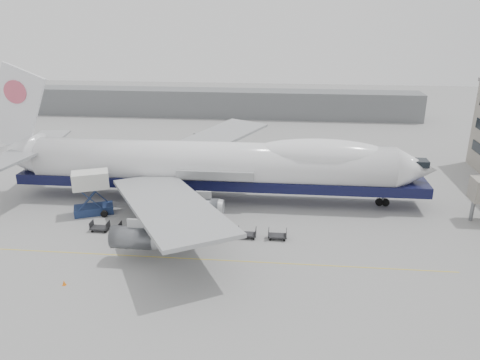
# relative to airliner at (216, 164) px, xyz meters

# --- Properties ---
(ground) EXTENTS (260.00, 260.00, 0.00)m
(ground) POSITION_rel_airliner_xyz_m (-0.64, -12.00, -5.62)
(ground) COLOR gray
(ground) RESTS_ON ground
(apron_line) EXTENTS (60.00, 0.15, 0.01)m
(apron_line) POSITION_rel_airliner_xyz_m (-0.64, -18.00, -5.62)
(apron_line) COLOR gold
(apron_line) RESTS_ON ground
(hangar) EXTENTS (110.00, 8.00, 7.00)m
(hangar) POSITION_rel_airliner_xyz_m (-10.64, 58.00, -2.12)
(hangar) COLOR slate
(hangar) RESTS_ON ground
(airliner) EXTENTS (67.00, 55.30, 19.98)m
(airliner) POSITION_rel_airliner_xyz_m (0.00, 0.00, 0.00)
(airliner) COLOR white
(airliner) RESTS_ON ground
(catering_truck) EXTENTS (5.80, 4.93, 6.15)m
(catering_truck) POSITION_rel_airliner_xyz_m (-16.38, -6.81, -2.17)
(catering_truck) COLOR navy
(catering_truck) RESTS_ON ground
(traffic_cone) EXTENTS (0.38, 0.38, 0.56)m
(traffic_cone) POSITION_rel_airliner_xyz_m (-12.38, -24.66, -5.36)
(traffic_cone) COLOR orange
(traffic_cone) RESTS_ON ground
(dolly_0) EXTENTS (2.30, 1.35, 1.30)m
(dolly_0) POSITION_rel_airliner_xyz_m (-13.44, -12.07, -5.09)
(dolly_0) COLOR #2D2D30
(dolly_0) RESTS_ON ground
(dolly_1) EXTENTS (2.30, 1.35, 1.30)m
(dolly_1) POSITION_rel_airliner_xyz_m (-9.63, -12.07, -5.09)
(dolly_1) COLOR #2D2D30
(dolly_1) RESTS_ON ground
(dolly_2) EXTENTS (2.30, 1.35, 1.30)m
(dolly_2) POSITION_rel_airliner_xyz_m (-5.82, -12.07, -5.09)
(dolly_2) COLOR #2D2D30
(dolly_2) RESTS_ON ground
(dolly_3) EXTENTS (2.30, 1.35, 1.30)m
(dolly_3) POSITION_rel_airliner_xyz_m (-2.02, -12.07, -5.09)
(dolly_3) COLOR #2D2D30
(dolly_3) RESTS_ON ground
(dolly_4) EXTENTS (2.30, 1.35, 1.30)m
(dolly_4) POSITION_rel_airliner_xyz_m (1.79, -12.07, -5.09)
(dolly_4) COLOR #2D2D30
(dolly_4) RESTS_ON ground
(dolly_5) EXTENTS (2.30, 1.35, 1.30)m
(dolly_5) POSITION_rel_airliner_xyz_m (5.60, -12.07, -5.09)
(dolly_5) COLOR #2D2D30
(dolly_5) RESTS_ON ground
(dolly_6) EXTENTS (2.30, 1.35, 1.30)m
(dolly_6) POSITION_rel_airliner_xyz_m (9.41, -12.07, -5.09)
(dolly_6) COLOR #2D2D30
(dolly_6) RESTS_ON ground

